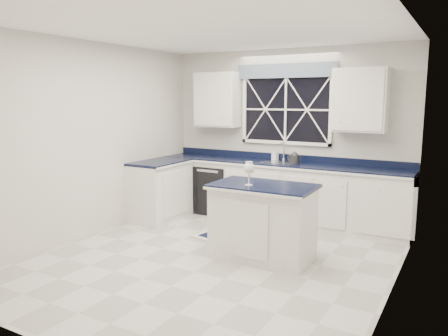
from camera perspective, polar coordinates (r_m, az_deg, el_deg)
The scene contains 13 objects.
ground at distance 5.39m, azimuth -1.23°, elevation -11.85°, with size 4.50×4.50×0.00m, color beige.
back_wall at distance 7.08m, azimuth 8.12°, elevation 4.34°, with size 4.00×0.10×2.70m, color beige.
base_cabinets at distance 6.92m, azimuth 3.99°, elevation -3.24°, with size 3.99×1.60×0.90m.
countertop at distance 6.86m, azimuth 7.12°, elevation 0.58°, with size 3.98×0.64×0.04m, color black.
dishwasher at distance 7.43m, azimuth -0.82°, elevation -2.68°, with size 0.60×0.58×0.82m, color black.
window at distance 7.02m, azimuth 8.07°, elevation 8.22°, with size 1.65×0.09×1.26m.
upper_cabinets at distance 6.90m, azimuth 7.70°, elevation 8.79°, with size 3.10×0.34×0.90m.
faucet at distance 7.01m, azimuth 7.76°, elevation 2.23°, with size 0.05×0.20×0.30m.
island at distance 5.33m, azimuth 5.10°, elevation -6.93°, with size 1.23×0.75×0.91m.
rug at distance 6.08m, azimuth 3.20°, elevation -9.28°, with size 1.55×1.13×0.02m.
kettle at distance 6.76m, azimuth 9.15°, elevation 1.34°, with size 0.26×0.21×0.19m.
wine_glass at distance 5.13m, azimuth 3.28°, elevation -0.12°, with size 0.12×0.12×0.28m.
soap_bottle at distance 7.09m, azimuth 6.68°, elevation 1.79°, with size 0.08×0.08×0.18m, color silver.
Camera 1 is at (2.58, -4.32, 1.93)m, focal length 35.00 mm.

